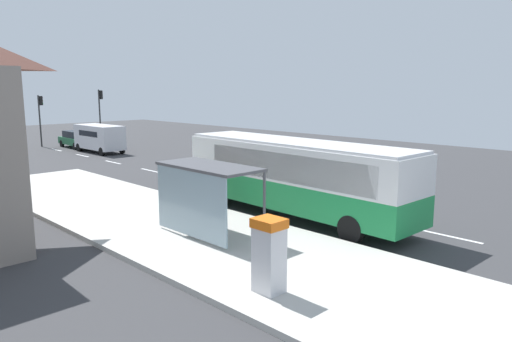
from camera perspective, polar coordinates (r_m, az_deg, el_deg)
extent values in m
cube|color=#38383A|center=(32.01, -12.84, -0.05)|extent=(56.00, 92.00, 0.04)
cube|color=beige|center=(18.75, -9.95, -6.57)|extent=(6.20, 30.00, 0.18)
cube|color=silver|center=(18.93, 22.33, -7.28)|extent=(0.16, 2.20, 0.01)
cube|color=silver|center=(21.26, 9.83, -4.84)|extent=(0.16, 2.20, 0.01)
cube|color=silver|center=(24.40, 0.23, -2.79)|extent=(0.16, 2.20, 0.01)
cube|color=silver|center=(28.09, -6.99, -1.18)|extent=(0.16, 2.20, 0.01)
cube|color=silver|center=(32.13, -12.46, 0.05)|extent=(0.16, 2.20, 0.01)
cube|color=silver|center=(36.42, -16.68, 1.00)|extent=(0.16, 2.20, 0.01)
cube|color=silver|center=(40.86, -20.00, 1.74)|extent=(0.16, 2.20, 0.01)
cube|color=silver|center=(45.42, -22.66, 2.33)|extent=(0.16, 2.20, 0.01)
cube|color=#1E8C47|center=(20.04, 4.62, -2.48)|extent=(2.84, 11.07, 1.15)
cube|color=silver|center=(19.80, 4.67, 1.20)|extent=(2.84, 11.07, 1.45)
cube|color=silver|center=(19.70, 4.70, 3.43)|extent=(2.71, 10.85, 0.12)
cube|color=black|center=(23.79, -5.07, 2.47)|extent=(2.30, 0.19, 1.22)
cube|color=black|center=(18.60, 3.29, 0.43)|extent=(0.35, 8.58, 1.10)
cylinder|color=black|center=(22.21, -4.84, -2.78)|extent=(0.31, 1.01, 1.00)
cylinder|color=black|center=(23.64, -0.52, -1.97)|extent=(0.31, 1.01, 1.00)
cylinder|color=black|center=(17.07, 11.24, -6.82)|extent=(0.31, 1.01, 1.00)
cylinder|color=black|center=(18.89, 15.29, -5.36)|extent=(0.31, 1.01, 1.00)
cube|color=silver|center=(42.27, -18.16, 3.89)|extent=(2.09, 5.23, 1.96)
cube|color=black|center=(42.24, -18.19, 4.34)|extent=(2.09, 3.16, 0.44)
cylinder|color=black|center=(41.06, -15.68, 2.47)|extent=(0.23, 0.68, 0.68)
cylinder|color=black|center=(40.20, -17.90, 2.21)|extent=(0.23, 0.68, 0.68)
cylinder|color=black|center=(44.55, -18.27, 2.89)|extent=(0.23, 0.68, 0.68)
cylinder|color=black|center=(43.76, -20.36, 2.66)|extent=(0.23, 0.68, 0.68)
cube|color=#195933|center=(46.48, -20.54, 3.38)|extent=(1.93, 4.45, 0.60)
cube|color=black|center=(46.61, -20.68, 4.13)|extent=(1.65, 2.42, 0.60)
cylinder|color=black|center=(45.46, -18.84, 2.97)|extent=(0.22, 0.65, 0.64)
cylinder|color=black|center=(44.82, -20.74, 2.77)|extent=(0.22, 0.65, 0.64)
cylinder|color=black|center=(48.20, -20.31, 3.25)|extent=(0.22, 0.65, 0.64)
cylinder|color=black|center=(47.60, -22.13, 3.06)|extent=(0.22, 0.65, 0.64)
cube|color=silver|center=(12.36, 1.56, -10.55)|extent=(0.60, 0.70, 1.70)
cube|color=orange|center=(12.06, 1.58, -6.23)|extent=(0.66, 0.76, 0.24)
cube|color=black|center=(12.49, 2.57, -9.03)|extent=(0.03, 0.36, 0.44)
cylinder|color=red|center=(20.15, -5.42, -3.65)|extent=(0.52, 0.52, 0.95)
cylinder|color=blue|center=(20.68, -6.65, -3.32)|extent=(0.52, 0.52, 0.95)
cylinder|color=orange|center=(21.23, -7.82, -3.00)|extent=(0.52, 0.52, 0.95)
cylinder|color=green|center=(21.78, -8.93, -2.70)|extent=(0.52, 0.52, 0.95)
cylinder|color=#2D2D2D|center=(49.02, -18.11, 6.16)|extent=(0.14, 0.14, 5.22)
cube|color=black|center=(49.05, -18.01, 8.63)|extent=(0.24, 0.28, 0.84)
sphere|color=red|center=(49.10, -17.90, 8.97)|extent=(0.16, 0.16, 0.16)
sphere|color=#3C2C03|center=(49.10, -17.88, 8.64)|extent=(0.16, 0.16, 0.16)
sphere|color=black|center=(49.11, -17.86, 8.31)|extent=(0.16, 0.16, 0.16)
cylinder|color=#2D2D2D|center=(46.59, -28.06, 5.15)|extent=(0.14, 0.14, 4.92)
cube|color=black|center=(46.57, -27.99, 7.57)|extent=(0.24, 0.28, 0.84)
sphere|color=#360606|center=(46.60, -27.88, 7.93)|extent=(0.16, 0.16, 0.16)
sphere|color=#3C2C03|center=(46.61, -27.85, 7.59)|extent=(0.16, 0.16, 0.16)
sphere|color=green|center=(46.61, -27.82, 7.24)|extent=(0.16, 0.16, 0.16)
cylinder|color=#2D2D2D|center=(48.47, -24.36, 5.44)|extent=(0.14, 0.14, 4.72)
cube|color=black|center=(48.46, -24.27, 7.65)|extent=(0.24, 0.28, 0.84)
sphere|color=#360606|center=(48.50, -24.16, 7.99)|extent=(0.16, 0.16, 0.16)
sphere|color=#3C2C03|center=(48.51, -24.14, 7.66)|extent=(0.16, 0.16, 0.16)
sphere|color=green|center=(48.51, -24.11, 7.33)|extent=(0.16, 0.16, 0.16)
cube|color=#4C4C51|center=(16.86, -5.64, 0.55)|extent=(1.80, 4.00, 0.10)
cube|color=#8CA5B2|center=(16.59, -7.85, -3.88)|extent=(0.06, 3.80, 2.30)
cylinder|color=#4C4C51|center=(16.29, 1.00, -4.15)|extent=(0.10, 0.10, 2.44)
cylinder|color=#4C4C51|center=(19.07, -7.20, -2.16)|extent=(0.10, 0.10, 2.44)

